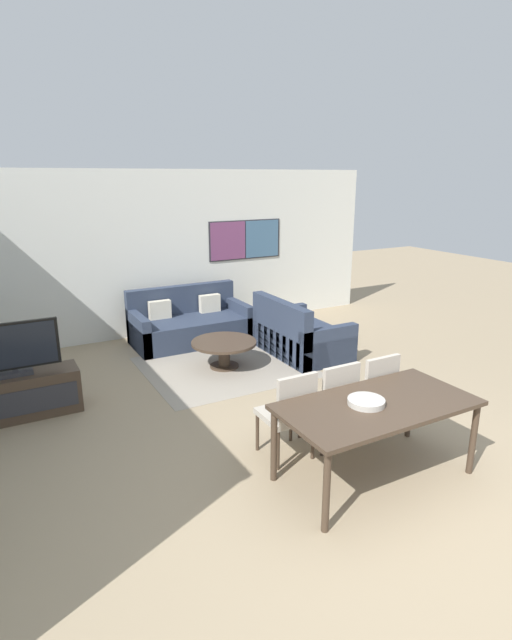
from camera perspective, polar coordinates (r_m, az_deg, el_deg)
name	(u,v)px	position (r m, az deg, el deg)	size (l,w,h in m)	color
ground_plane	(419,513)	(4.63, 18.08, -20.23)	(24.00, 24.00, 0.00)	#9E896B
wall_back	(174,253)	(8.85, -9.32, 7.61)	(7.93, 0.09, 2.80)	silver
area_rug	(224,367)	(7.33, -3.63, -5.35)	(2.25, 2.04, 0.01)	gray
tv_console	(19,396)	(6.39, -25.47, -7.84)	(1.33, 0.45, 0.52)	#423326
television	(12,350)	(6.20, -26.09, -3.08)	(1.00, 0.20, 0.62)	#2D2D33
sofa_main	(189,325)	(8.45, -7.68, -0.53)	(1.90, 0.97, 0.90)	#2D384C
sofa_side	(298,337)	(7.77, 4.81, -1.95)	(0.97, 1.48, 0.90)	#2D384C
coffee_table	(224,348)	(7.23, -3.67, -3.17)	(0.94, 0.94, 0.40)	#423326
dining_table	(377,410)	(4.66, 13.67, -9.96)	(1.79, 0.91, 0.74)	#423326
dining_chair_left	(290,410)	(4.88, 3.87, -10.26)	(0.46, 0.46, 0.92)	#B2A899
dining_chair_centre	(332,399)	(5.16, 8.74, -8.90)	(0.46, 0.46, 0.92)	#B2A899
dining_chair_right	(373,389)	(5.46, 13.19, -7.72)	(0.46, 0.46, 0.92)	#B2A899
fruit_bowl	(366,401)	(4.56, 12.48, -9.06)	(0.33, 0.33, 0.05)	#B7B2A8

